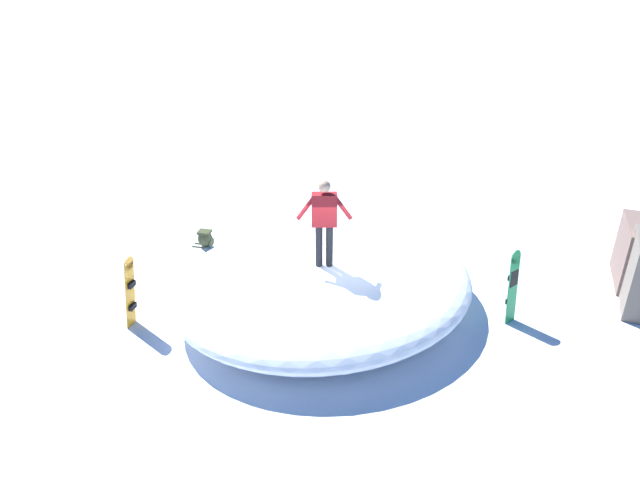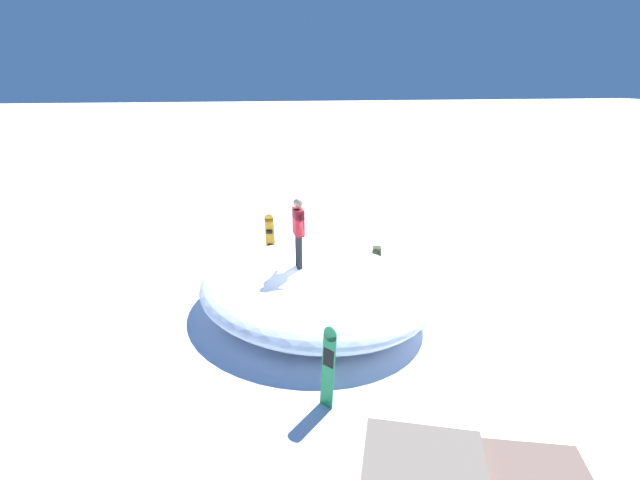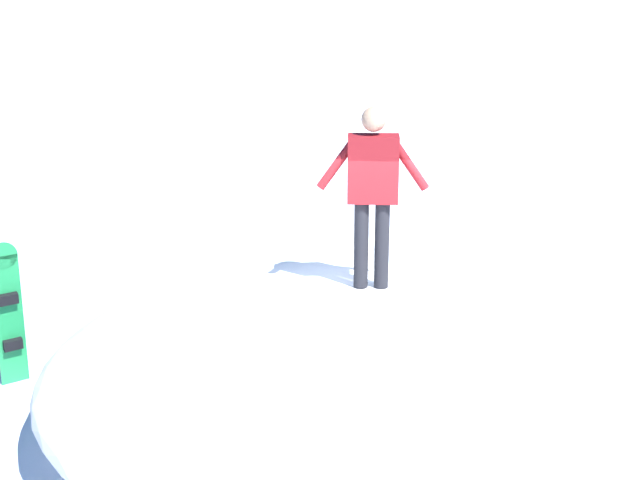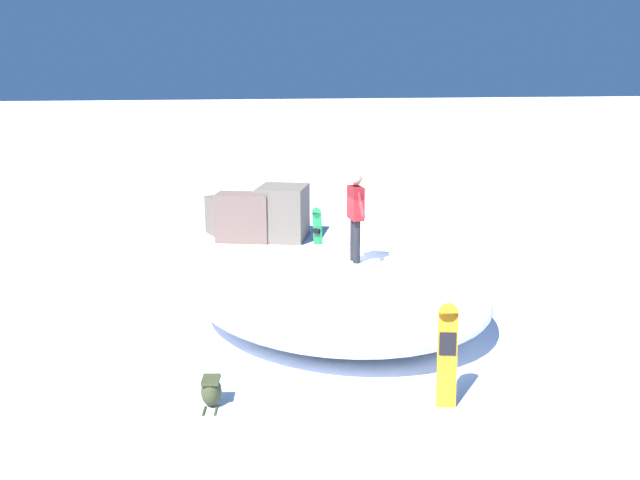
{
  "view_description": "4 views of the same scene",
  "coord_description": "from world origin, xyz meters",
  "views": [
    {
      "loc": [
        9.95,
        -0.02,
        6.78
      ],
      "look_at": [
        -0.17,
        -0.28,
        1.63
      ],
      "focal_mm": 32.5,
      "sensor_mm": 36.0,
      "label": 1
    },
    {
      "loc": [
        1.61,
        10.44,
        5.66
      ],
      "look_at": [
        -0.49,
        -0.45,
        1.8
      ],
      "focal_mm": 26.01,
      "sensor_mm": 36.0,
      "label": 2
    },
    {
      "loc": [
        -7.7,
        -0.23,
        4.2
      ],
      "look_at": [
        -0.55,
        0.27,
        1.89
      ],
      "focal_mm": 47.53,
      "sensor_mm": 36.0,
      "label": 3
    },
    {
      "loc": [
        -3.24,
        -12.42,
        4.84
      ],
      "look_at": [
        -0.59,
        -0.06,
        1.66
      ],
      "focal_mm": 37.15,
      "sensor_mm": 36.0,
      "label": 4
    }
  ],
  "objects": [
    {
      "name": "ground",
      "position": [
        0.0,
        0.0,
        0.0
      ],
      "size": [
        240.0,
        240.0,
        0.0
      ],
      "primitive_type": "plane",
      "color": "white"
    },
    {
      "name": "snowboard_primary_upright",
      "position": [
        0.12,
        3.53,
        0.82
      ],
      "size": [
        0.28,
        0.31,
        1.59
      ],
      "color": "#1E8C47",
      "rests_on": "ground"
    },
    {
      "name": "snowboarder_standing",
      "position": [
        0.1,
        -0.19,
        2.25
      ],
      "size": [
        0.24,
        1.07,
        1.77
      ],
      "color": "black",
      "rests_on": "snow_mound"
    },
    {
      "name": "snow_mound",
      "position": [
        -0.24,
        -0.19,
        0.61
      ],
      "size": [
        7.86,
        8.16,
        1.22
      ],
      "primitive_type": "ellipsoid",
      "rotation": [
        0.0,
        0.0,
        2.08
      ],
      "color": "white",
      "rests_on": "ground"
    }
  ]
}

